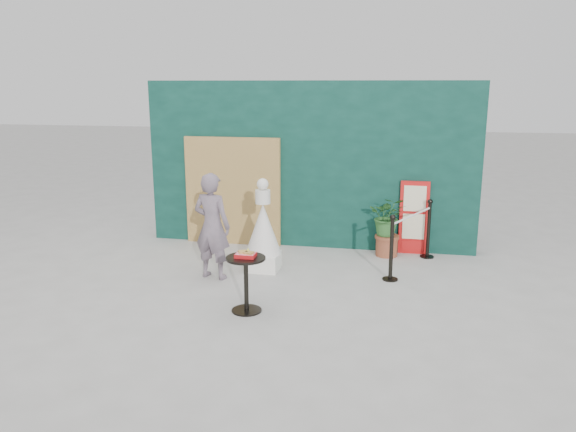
% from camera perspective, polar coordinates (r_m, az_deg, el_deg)
% --- Properties ---
extents(ground, '(60.00, 60.00, 0.00)m').
position_cam_1_polar(ground, '(7.65, -1.81, -9.36)').
color(ground, '#ADAAA5').
rests_on(ground, ground).
extents(back_wall, '(6.00, 0.30, 3.00)m').
position_cam_1_polar(back_wall, '(10.25, 2.18, 5.19)').
color(back_wall, '#0A2E27').
rests_on(back_wall, ground).
extents(bamboo_fence, '(1.80, 0.08, 2.00)m').
position_cam_1_polar(bamboo_fence, '(10.45, -5.64, 2.51)').
color(bamboo_fence, tan).
rests_on(bamboo_fence, ground).
extents(woman, '(0.67, 0.52, 1.65)m').
position_cam_1_polar(woman, '(8.64, -7.71, -1.02)').
color(woman, slate).
rests_on(woman, ground).
extents(menu_board, '(0.50, 0.07, 1.30)m').
position_cam_1_polar(menu_board, '(10.09, 12.66, -0.18)').
color(menu_board, red).
rests_on(menu_board, ground).
extents(statue, '(0.59, 0.59, 1.50)m').
position_cam_1_polar(statue, '(8.99, -2.54, -1.75)').
color(statue, white).
rests_on(statue, ground).
extents(cafe_table, '(0.52, 0.52, 0.75)m').
position_cam_1_polar(cafe_table, '(7.40, -4.29, -6.05)').
color(cafe_table, black).
rests_on(cafe_table, ground).
extents(food_basket, '(0.26, 0.19, 0.11)m').
position_cam_1_polar(food_basket, '(7.31, -4.30, -3.90)').
color(food_basket, red).
rests_on(food_basket, cafe_table).
extents(planter, '(0.62, 0.54, 1.06)m').
position_cam_1_polar(planter, '(9.87, 10.09, -0.57)').
color(planter, brown).
rests_on(planter, ground).
extents(stanchion_barrier, '(0.84, 1.54, 1.03)m').
position_cam_1_polar(stanchion_barrier, '(9.31, 12.40, -2.27)').
color(stanchion_barrier, black).
rests_on(stanchion_barrier, ground).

